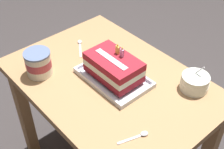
# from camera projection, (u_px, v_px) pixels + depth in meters

# --- Properties ---
(dining_table) EXTENTS (0.99, 0.69, 0.73)m
(dining_table) POSITION_uv_depth(u_px,v_px,m) (110.00, 98.00, 1.54)
(dining_table) COLOR #9E754C
(dining_table) RESTS_ON ground_plane
(foil_tray) EXTENTS (0.34, 0.22, 0.02)m
(foil_tray) POSITION_uv_depth(u_px,v_px,m) (114.00, 78.00, 1.46)
(foil_tray) COLOR silver
(foil_tray) RESTS_ON dining_table
(birthday_cake) EXTENTS (0.25, 0.16, 0.15)m
(birthday_cake) POSITION_uv_depth(u_px,v_px,m) (114.00, 67.00, 1.42)
(birthday_cake) COLOR maroon
(birthday_cake) RESTS_ON foil_tray
(bowl_stack) EXTENTS (0.13, 0.13, 0.12)m
(bowl_stack) POSITION_uv_depth(u_px,v_px,m) (195.00, 82.00, 1.39)
(bowl_stack) COLOR silver
(bowl_stack) RESTS_ON dining_table
(ice_cream_tub) EXTENTS (0.12, 0.12, 0.12)m
(ice_cream_tub) POSITION_uv_depth(u_px,v_px,m) (38.00, 63.00, 1.46)
(ice_cream_tub) COLOR silver
(ice_cream_tub) RESTS_ON dining_table
(serving_spoon_near_tray) EXTENTS (0.13, 0.10, 0.01)m
(serving_spoon_near_tray) POSITION_uv_depth(u_px,v_px,m) (80.00, 44.00, 1.67)
(serving_spoon_near_tray) COLOR silver
(serving_spoon_near_tray) RESTS_ON dining_table
(serving_spoon_by_bowls) EXTENTS (0.06, 0.13, 0.01)m
(serving_spoon_by_bowls) POSITION_uv_depth(u_px,v_px,m) (141.00, 135.00, 1.21)
(serving_spoon_by_bowls) COLOR silver
(serving_spoon_by_bowls) RESTS_ON dining_table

